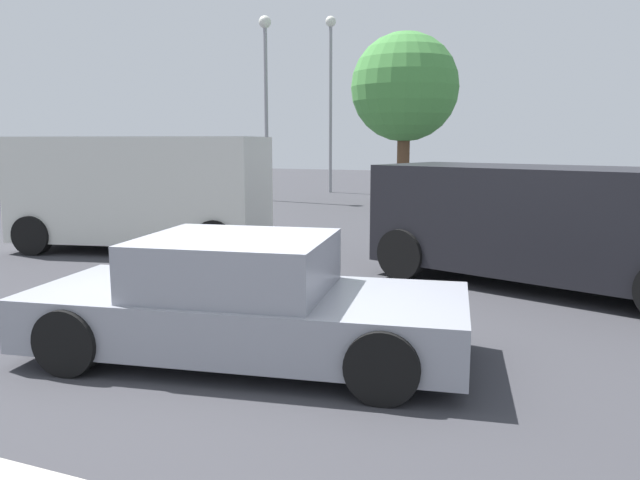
{
  "coord_description": "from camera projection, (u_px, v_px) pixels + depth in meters",
  "views": [
    {
      "loc": [
        3.03,
        -5.21,
        2.16
      ],
      "look_at": [
        0.16,
        2.03,
        0.9
      ],
      "focal_mm": 34.2,
      "sensor_mm": 36.0,
      "label": 1
    }
  ],
  "objects": [
    {
      "name": "ground_plane",
      "position": [
        232.0,
        355.0,
        6.23
      ],
      "size": [
        80.0,
        80.0,
        0.0
      ],
      "primitive_type": "plane",
      "color": "#38383D"
    },
    {
      "name": "light_post_near",
      "position": [
        331.0,
        77.0,
        25.53
      ],
      "size": [
        0.44,
        0.44,
        7.3
      ],
      "color": "gray",
      "rests_on": "ground_plane"
    },
    {
      "name": "dog",
      "position": [
        164.0,
        271.0,
        8.9
      ],
      "size": [
        0.32,
        0.68,
        0.47
      ],
      "rotation": [
        0.0,
        0.0,
        4.6
      ],
      "color": "olive",
      "rests_on": "ground_plane"
    },
    {
      "name": "van_white",
      "position": [
        143.0,
        189.0,
        12.2
      ],
      "size": [
        5.18,
        3.01,
        2.26
      ],
      "rotation": [
        0.0,
        0.0,
        0.2
      ],
      "color": "silver",
      "rests_on": "ground_plane"
    },
    {
      "name": "suv_dark",
      "position": [
        544.0,
        221.0,
        9.07
      ],
      "size": [
        5.36,
        3.5,
        1.79
      ],
      "rotation": [
        0.0,
        0.0,
        2.81
      ],
      "color": "black",
      "rests_on": "ground_plane"
    },
    {
      "name": "light_post_mid",
      "position": [
        266.0,
        77.0,
        21.93
      ],
      "size": [
        0.44,
        0.44,
        6.59
      ],
      "color": "gray",
      "rests_on": "ground_plane"
    },
    {
      "name": "tree_back_right",
      "position": [
        405.0,
        88.0,
        20.33
      ],
      "size": [
        3.6,
        3.6,
        5.76
      ],
      "color": "brown",
      "rests_on": "ground_plane"
    },
    {
      "name": "sedan_foreground",
      "position": [
        244.0,
        302.0,
        6.11
      ],
      "size": [
        4.55,
        2.41,
        1.23
      ],
      "rotation": [
        0.0,
        0.0,
        0.16
      ],
      "color": "gray",
      "rests_on": "ground_plane"
    }
  ]
}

